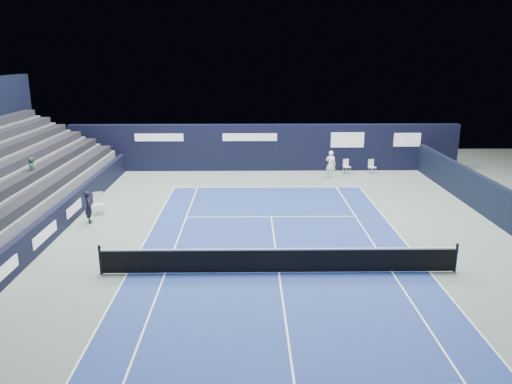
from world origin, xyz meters
The scene contains 12 objects.
ground centered at (0.00, 2.00, 0.00)m, with size 48.00×48.00×0.00m, color #57675D.
court_surface centered at (0.00, 0.00, 0.00)m, with size 10.97×23.77×0.01m, color navy.
enclosure_wall_right centered at (10.50, 6.00, 0.90)m, with size 0.30×22.00×1.80m, color black.
folding_chair_back_a centered at (5.37, 15.55, 0.61)m, with size 0.52×0.54×0.92m.
folding_chair_back_b centered at (7.02, 15.38, 0.53)m, with size 0.52×0.51×0.94m.
line_judge_chair centered at (-8.49, 7.04, 0.62)m, with size 0.58×0.57×1.08m.
line_judge centered at (-8.54, 5.70, 0.76)m, with size 0.56×0.37×1.53m, color black.
court_markings centered at (0.00, 0.00, 0.01)m, with size 11.03×23.83×0.00m.
tennis_net centered at (0.00, 0.00, 0.51)m, with size 12.90×0.10×1.10m.
back_sponsor_wall centered at (0.01, 16.50, 1.55)m, with size 26.00×0.63×3.10m.
side_barrier_left centered at (-9.50, 5.97, 0.60)m, with size 0.33×22.00×1.20m.
tennis_player centered at (4.12, 14.24, 0.88)m, with size 0.75×0.94×1.75m.
Camera 1 is at (-1.08, -16.58, 7.68)m, focal length 35.00 mm.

